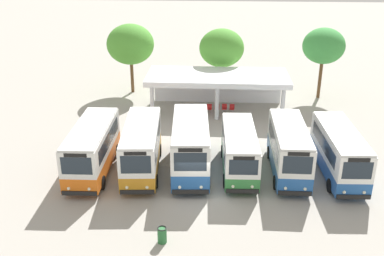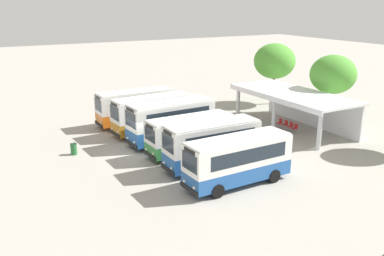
{
  "view_description": "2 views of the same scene",
  "coord_description": "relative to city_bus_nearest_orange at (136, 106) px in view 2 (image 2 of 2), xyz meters",
  "views": [
    {
      "loc": [
        1.04,
        -23.83,
        14.74
      ],
      "look_at": [
        -0.66,
        4.66,
        2.55
      ],
      "focal_mm": 42.24,
      "sensor_mm": 36.0,
      "label": 1
    },
    {
      "loc": [
        30.0,
        -11.65,
        11.46
      ],
      "look_at": [
        0.06,
        4.86,
        1.22
      ],
      "focal_mm": 39.98,
      "sensor_mm": 36.0,
      "label": 2
    }
  ],
  "objects": [
    {
      "name": "waiting_chair_middle_seat",
      "position": [
        8.86,
        11.44,
        -1.29
      ],
      "size": [
        0.46,
        0.46,
        0.86
      ],
      "color": "slate",
      "rests_on": "ground"
    },
    {
      "name": "litter_bin_apron",
      "position": [
        5.52,
        -7.38,
        -1.36
      ],
      "size": [
        0.49,
        0.49,
        0.9
      ],
      "color": "#266633",
      "rests_on": "ground"
    },
    {
      "name": "city_bus_fifth_blue",
      "position": [
        13.0,
        0.54,
        0.03
      ],
      "size": [
        2.25,
        7.02,
        3.36
      ],
      "color": "black",
      "rests_on": "ground"
    },
    {
      "name": "city_bus_fourth_amber",
      "position": [
        9.75,
        0.56,
        -0.16
      ],
      "size": [
        2.39,
        7.01,
        2.97
      ],
      "color": "black",
      "rests_on": "ground"
    },
    {
      "name": "waiting_chair_end_by_column",
      "position": [
        7.51,
        11.33,
        -1.29
      ],
      "size": [
        0.46,
        0.46,
        0.86
      ],
      "color": "slate",
      "rests_on": "ground"
    },
    {
      "name": "roadside_tree_behind_canopy",
      "position": [
        8.51,
        16.65,
        2.92
      ],
      "size": [
        4.34,
        4.34,
        6.59
      ],
      "color": "brown",
      "rests_on": "ground"
    },
    {
      "name": "city_bus_second_in_row",
      "position": [
        3.25,
        0.27,
        0.02
      ],
      "size": [
        2.73,
        7.47,
        3.32
      ],
      "color": "black",
      "rests_on": "ground"
    },
    {
      "name": "terminal_canopy",
      "position": [
        8.18,
        12.76,
        0.81
      ],
      "size": [
        12.53,
        5.32,
        3.4
      ],
      "color": "silver",
      "rests_on": "ground"
    },
    {
      "name": "roadside_tree_west_of_canopy",
      "position": [
        -0.45,
        16.95,
        3.09
      ],
      "size": [
        4.65,
        4.65,
        6.9
      ],
      "color": "brown",
      "rests_on": "ground"
    },
    {
      "name": "ground_plane",
      "position": [
        7.18,
        -2.75,
        -1.81
      ],
      "size": [
        180.0,
        180.0,
        0.0
      ],
      "primitive_type": "plane",
      "color": "#A39E93"
    },
    {
      "name": "city_bus_middle_cream",
      "position": [
        6.5,
        0.51,
        0.12
      ],
      "size": [
        2.8,
        7.5,
        3.52
      ],
      "color": "black",
      "rests_on": "ground"
    },
    {
      "name": "city_bus_nearest_orange",
      "position": [
        0.0,
        0.0,
        0.0
      ],
      "size": [
        2.48,
        7.54,
        3.29
      ],
      "color": "black",
      "rests_on": "ground"
    },
    {
      "name": "city_bus_far_end_green",
      "position": [
        16.25,
        0.48,
        -0.05
      ],
      "size": [
        2.43,
        7.4,
        3.18
      ],
      "color": "black",
      "rests_on": "ground"
    },
    {
      "name": "waiting_chair_fourth_seat",
      "position": [
        9.54,
        11.41,
        -1.29
      ],
      "size": [
        0.46,
        0.46,
        0.86
      ],
      "color": "slate",
      "rests_on": "ground"
    },
    {
      "name": "waiting_chair_second_from_end",
      "position": [
        8.19,
        11.44,
        -1.29
      ],
      "size": [
        0.46,
        0.46,
        0.86
      ],
      "color": "slate",
      "rests_on": "ground"
    }
  ]
}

